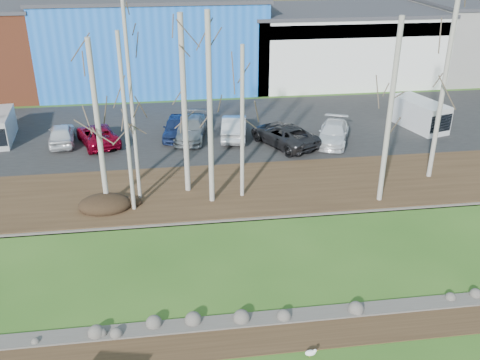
{
  "coord_description": "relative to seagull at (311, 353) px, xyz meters",
  "views": [
    {
      "loc": [
        -5.01,
        -13.1,
        13.83
      ],
      "look_at": [
        -1.73,
        10.62,
        2.5
      ],
      "focal_mm": 40.0,
      "sensor_mm": 36.0,
      "label": 1
    }
  ],
  "objects": [
    {
      "name": "seagull",
      "position": [
        0.0,
        0.0,
        0.0
      ],
      "size": [
        0.47,
        0.22,
        0.34
      ],
      "rotation": [
        0.0,
        0.0,
        -0.1
      ],
      "color": "gold",
      "rests_on": "ground"
    },
    {
      "name": "birch_1",
      "position": [
        -6.37,
        13.1,
        5.36
      ],
      "size": [
        0.19,
        0.19,
        10.79
      ],
      "color": "#AAA89B",
      "rests_on": "far_bank"
    },
    {
      "name": "dirt_mound",
      "position": [
        -8.2,
        12.1,
        0.24
      ],
      "size": [
        2.82,
        1.99,
        0.55
      ],
      "primitive_type": "ellipsoid",
      "color": "black",
      "rests_on": "far_bank"
    },
    {
      "name": "dirt_strip",
      "position": [
        0.53,
        1.18,
        -0.17
      ],
      "size": [
        80.0,
        1.8,
        0.03
      ],
      "primitive_type": "cube",
      "color": "#382616",
      "rests_on": "ground"
    },
    {
      "name": "birch_6",
      "position": [
        6.82,
        11.08,
        4.91
      ],
      "size": [
        0.28,
        0.28,
        9.9
      ],
      "color": "#AAA89B",
      "rests_on": "far_bank"
    },
    {
      "name": "river",
      "position": [
        0.53,
        6.28,
        -0.19
      ],
      "size": [
        80.0,
        8.0,
        0.9
      ],
      "primitive_type": null,
      "color": "#121B33",
      "rests_on": "ground"
    },
    {
      "name": "car_3",
      "position": [
        -4.03,
        22.49,
        0.7
      ],
      "size": [
        2.31,
        4.54,
        1.48
      ],
      "primitive_type": "imported",
      "rotation": [
        0.0,
        0.0,
        -0.13
      ],
      "color": "navy",
      "rests_on": "parking_lot"
    },
    {
      "name": "far_bank",
      "position": [
        0.53,
        13.58,
        -0.11
      ],
      "size": [
        80.0,
        7.0,
        0.15
      ],
      "primitive_type": "cube",
      "color": "#382616",
      "rests_on": "ground"
    },
    {
      "name": "van_white",
      "position": [
        14.14,
        21.93,
        0.99
      ],
      "size": [
        3.16,
        5.08,
        2.07
      ],
      "rotation": [
        0.0,
        0.0,
        0.27
      ],
      "color": "white",
      "rests_on": "parking_lot"
    },
    {
      "name": "car_5",
      "position": [
        3.27,
        19.91,
        0.71
      ],
      "size": [
        4.73,
        6.02,
        1.52
      ],
      "primitive_type": "imported",
      "rotation": [
        0.0,
        0.0,
        3.61
      ],
      "color": "#272629",
      "rests_on": "parking_lot"
    },
    {
      "name": "building_white",
      "position": [
        12.53,
        38.07,
        3.23
      ],
      "size": [
        18.36,
        12.24,
        6.8
      ],
      "color": "silver",
      "rests_on": "ground"
    },
    {
      "name": "parking_lot",
      "position": [
        0.53,
        24.08,
        -0.12
      ],
      "size": [
        80.0,
        14.0,
        0.14
      ],
      "primitive_type": "cube",
      "color": "black",
      "rests_on": "ground"
    },
    {
      "name": "birch_4",
      "position": [
        -2.41,
        12.24,
        5.06
      ],
      "size": [
        0.28,
        0.28,
        10.19
      ],
      "color": "#AAA89B",
      "rests_on": "far_bank"
    },
    {
      "name": "car_1",
      "position": [
        -9.5,
        21.85,
        0.62
      ],
      "size": [
        3.73,
        5.29,
        1.34
      ],
      "primitive_type": "imported",
      "rotation": [
        0.0,
        0.0,
        3.49
      ],
      "color": "maroon",
      "rests_on": "parking_lot"
    },
    {
      "name": "birch_2",
      "position": [
        -3.66,
        13.74,
        4.9
      ],
      "size": [
        0.3,
        0.3,
        9.87
      ],
      "color": "#AAA89B",
      "rests_on": "far_bank"
    },
    {
      "name": "birch_0",
      "position": [
        -8.12,
        12.5,
        4.46
      ],
      "size": [
        0.28,
        0.28,
        8.99
      ],
      "color": "#AAA89B",
      "rests_on": "far_bank"
    },
    {
      "name": "birch_5",
      "position": [
        -0.67,
        12.63,
        4.18
      ],
      "size": [
        0.22,
        0.22,
        8.43
      ],
      "color": "#AAA89B",
      "rests_on": "far_bank"
    },
    {
      "name": "car_0",
      "position": [
        -11.99,
        22.25,
        0.67
      ],
      "size": [
        2.15,
        4.37,
        1.43
      ],
      "primitive_type": "imported",
      "rotation": [
        0.0,
        0.0,
        3.25
      ],
      "color": "silver",
      "rests_on": "parking_lot"
    },
    {
      "name": "car_2",
      "position": [
        -3.02,
        22.19,
        0.68
      ],
      "size": [
        2.88,
        5.29,
        1.45
      ],
      "primitive_type": "imported",
      "rotation": [
        0.0,
        0.0,
        -0.18
      ],
      "color": "gray",
      "rests_on": "parking_lot"
    },
    {
      "name": "car_4",
      "position": [
        0.07,
        21.88,
        0.74
      ],
      "size": [
        2.41,
        4.99,
        1.58
      ],
      "primitive_type": "imported",
      "rotation": [
        0.0,
        0.0,
        2.98
      ],
      "color": "silver",
      "rests_on": "parking_lot"
    },
    {
      "name": "car_6",
      "position": [
        6.81,
        19.91,
        0.65
      ],
      "size": [
        3.62,
        5.15,
        1.38
      ],
      "primitive_type": "imported",
      "rotation": [
        0.0,
        0.0,
        -0.39
      ],
      "color": "white",
      "rests_on": "parking_lot"
    },
    {
      "name": "birch_7",
      "position": [
        10.95,
        13.62,
        5.8
      ],
      "size": [
        0.27,
        0.27,
        11.67
      ],
      "color": "#AAA89B",
      "rests_on": "far_bank"
    },
    {
      "name": "near_bank_rocks",
      "position": [
        0.53,
        2.18,
        -0.19
      ],
      "size": [
        80.0,
        0.8,
        0.5
      ],
      "primitive_type": null,
      "color": "#47423D",
      "rests_on": "ground"
    },
    {
      "name": "birch_3",
      "position": [
        -6.65,
        11.83,
        4.66
      ],
      "size": [
        0.2,
        0.2,
        9.38
      ],
      "color": "#AAA89B",
      "rests_on": "far_bank"
    },
    {
      "name": "building_blue",
      "position": [
        -5.47,
        38.08,
        3.97
      ],
      "size": [
        20.4,
        12.24,
        8.3
      ],
      "color": "blue",
      "rests_on": "ground"
    },
    {
      "name": "far_bank_rocks",
      "position": [
        0.53,
        10.38,
        -0.19
      ],
      "size": [
        80.0,
        0.8,
        0.46
      ],
      "primitive_type": null,
      "color": "#47423D",
      "rests_on": "ground"
    }
  ]
}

